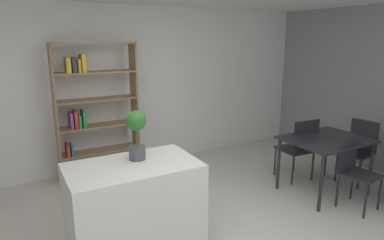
# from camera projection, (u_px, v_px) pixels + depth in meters

# --- Properties ---
(back_partition) EXTENTS (7.41, 0.06, 2.59)m
(back_partition) POSITION_uv_depth(u_px,v_px,m) (109.00, 90.00, 5.29)
(back_partition) COLOR white
(back_partition) RESTS_ON ground_plane
(kitchen_island) EXTENTS (1.25, 0.75, 0.91)m
(kitchen_island) POSITION_uv_depth(u_px,v_px,m) (135.00, 208.00, 3.31)
(kitchen_island) COLOR white
(kitchen_island) RESTS_ON ground_plane
(potted_plant_on_island) EXTENTS (0.20, 0.20, 0.49)m
(potted_plant_on_island) POSITION_uv_depth(u_px,v_px,m) (136.00, 131.00, 3.27)
(potted_plant_on_island) COLOR #4C4C51
(potted_plant_on_island) RESTS_ON kitchen_island
(open_bookshelf) EXTENTS (1.18, 0.31, 2.03)m
(open_bookshelf) POSITION_uv_depth(u_px,v_px,m) (91.00, 112.00, 4.91)
(open_bookshelf) COLOR #997551
(open_bookshelf) RESTS_ON ground_plane
(dining_table) EXTENTS (1.09, 0.85, 0.77)m
(dining_table) POSITION_uv_depth(u_px,v_px,m) (326.00, 144.00, 4.53)
(dining_table) COLOR #232328
(dining_table) RESTS_ON ground_plane
(dining_chair_near) EXTENTS (0.46, 0.46, 0.88)m
(dining_chair_near) POSITION_uv_depth(u_px,v_px,m) (354.00, 167.00, 4.17)
(dining_chair_near) COLOR #232328
(dining_chair_near) RESTS_ON ground_plane
(dining_chair_window_side) EXTENTS (0.46, 0.45, 0.91)m
(dining_chair_window_side) POSITION_uv_depth(u_px,v_px,m) (359.00, 146.00, 4.93)
(dining_chair_window_side) COLOR #232328
(dining_chair_window_side) RESTS_ON ground_plane
(dining_chair_far) EXTENTS (0.47, 0.49, 0.95)m
(dining_chair_far) POSITION_uv_depth(u_px,v_px,m) (300.00, 145.00, 4.93)
(dining_chair_far) COLOR #232328
(dining_chair_far) RESTS_ON ground_plane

